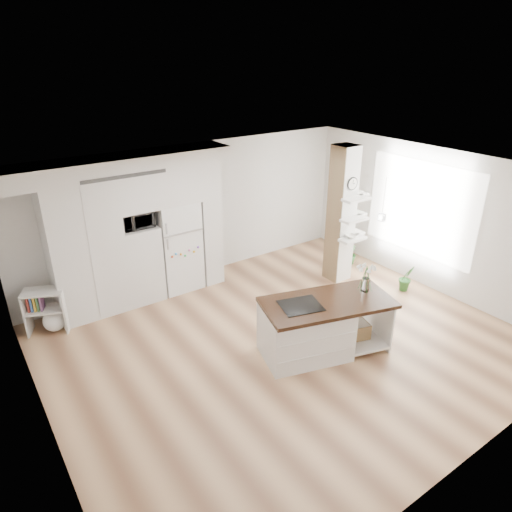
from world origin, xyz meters
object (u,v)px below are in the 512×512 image
Objects in this scene: refrigerator at (177,245)px; floor_plant_a at (406,278)px; bookshelf at (49,313)px; kitchen_island at (313,327)px.

refrigerator is 3.34× the size of floor_plant_a.
refrigerator is 2.52m from bookshelf.
floor_plant_a is (2.83, 0.49, -0.20)m from kitchen_island.
bookshelf is at bearing 152.89° from kitchen_island.
refrigerator is 3.24m from kitchen_island.
bookshelf reaches higher than floor_plant_a.
refrigerator is 2.32× the size of bookshelf.
bookshelf is 1.44× the size of floor_plant_a.
refrigerator is at bearing 143.06° from floor_plant_a.
floor_plant_a is (3.52, -2.65, -0.61)m from refrigerator.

